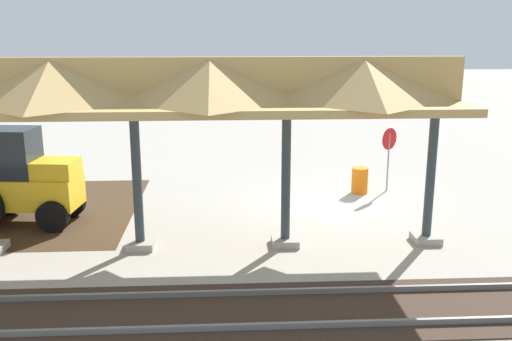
# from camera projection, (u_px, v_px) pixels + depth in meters

# --- Properties ---
(ground_plane) EXTENTS (120.00, 120.00, 0.00)m
(ground_plane) POSITION_uv_depth(u_px,v_px,m) (332.00, 204.00, 18.61)
(ground_plane) COLOR #9E998E
(platform_canopy) EXTENTS (16.36, 3.20, 4.90)m
(platform_canopy) POSITION_uv_depth(u_px,v_px,m) (132.00, 88.00, 13.85)
(platform_canopy) COLOR #9E998E
(platform_canopy) RESTS_ON ground
(rail_tracks) EXTENTS (60.00, 2.58, 0.15)m
(rail_tracks) POSITION_uv_depth(u_px,v_px,m) (396.00, 307.00, 11.66)
(rail_tracks) COLOR slate
(rail_tracks) RESTS_ON ground
(stop_sign) EXTENTS (0.63, 0.48, 2.25)m
(stop_sign) POSITION_uv_depth(u_px,v_px,m) (389.00, 146.00, 19.65)
(stop_sign) COLOR gray
(stop_sign) RESTS_ON ground
(backhoe) EXTENTS (5.40, 2.02, 2.82)m
(backhoe) POSITION_uv_depth(u_px,v_px,m) (18.00, 182.00, 16.47)
(backhoe) COLOR yellow
(backhoe) RESTS_ON ground
(traffic_barrel) EXTENTS (0.56, 0.56, 0.90)m
(traffic_barrel) POSITION_uv_depth(u_px,v_px,m) (360.00, 180.00, 19.70)
(traffic_barrel) COLOR orange
(traffic_barrel) RESTS_ON ground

